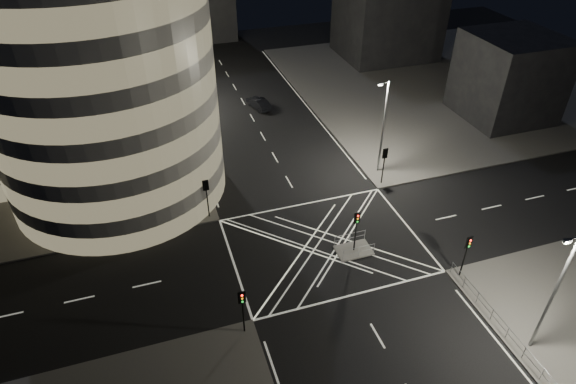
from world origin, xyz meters
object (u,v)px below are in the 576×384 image
object	(u,v)px
central_island	(354,250)
traffic_signal_fr	(384,159)
traffic_signal_fl	(206,192)
street_lamp_left_far	(166,70)
sedan	(258,103)
street_lamp_right_near	(554,291)
traffic_signal_nr	(467,249)
street_lamp_left_near	(187,139)
traffic_signal_nl	(242,304)
traffic_signal_island	(356,224)
street_lamp_right_far	(383,125)

from	to	relation	value
central_island	traffic_signal_fr	distance (m)	11.10
traffic_signal_fl	street_lamp_left_far	size ratio (longest dim) A/B	0.40
street_lamp_left_far	sedan	xyz separation A→B (m)	(10.94, -2.56, -4.84)
street_lamp_right_near	traffic_signal_nr	bearing A→B (deg)	95.04
traffic_signal_fl	traffic_signal_nr	size ratio (longest dim) A/B	1.00
traffic_signal_fl	street_lamp_left_near	xyz separation A→B (m)	(-0.64, 5.20, 2.63)
traffic_signal_fl	traffic_signal_nl	distance (m)	13.60
street_lamp_left_far	street_lamp_right_near	xyz separation A→B (m)	(18.87, -44.00, 0.00)
central_island	traffic_signal_nr	xyz separation A→B (m)	(6.80, -5.30, 2.84)
traffic_signal_nl	street_lamp_left_near	xyz separation A→B (m)	(-0.64, 18.80, 2.63)
street_lamp_left_near	street_lamp_left_far	bearing A→B (deg)	90.00
central_island	sedan	xyz separation A→B (m)	(-0.50, 28.94, 0.62)
traffic_signal_island	street_lamp_right_far	xyz separation A→B (m)	(7.44, 10.50, 2.63)
traffic_signal_island	traffic_signal_nr	bearing A→B (deg)	-37.93
street_lamp_left_near	sedan	world-z (taller)	street_lamp_left_near
central_island	traffic_signal_fr	world-z (taller)	traffic_signal_fr
sedan	traffic_signal_nr	bearing A→B (deg)	85.34
central_island	traffic_signal_island	bearing A→B (deg)	0.00
traffic_signal_island	street_lamp_left_far	distance (m)	33.61
central_island	traffic_signal_fr	size ratio (longest dim) A/B	0.75
traffic_signal_nl	street_lamp_right_near	bearing A→B (deg)	-21.55
traffic_signal_nr	street_lamp_right_far	size ratio (longest dim) A/B	0.40
street_lamp_left_near	street_lamp_right_near	size ratio (longest dim) A/B	1.00
traffic_signal_nr	traffic_signal_island	xyz separation A→B (m)	(-6.80, 5.30, 0.00)
central_island	street_lamp_left_far	size ratio (longest dim) A/B	0.30
traffic_signal_fl	traffic_signal_island	distance (m)	13.62
traffic_signal_island	street_lamp_right_far	world-z (taller)	street_lamp_right_far
traffic_signal_fr	traffic_signal_island	xyz separation A→B (m)	(-6.80, -8.30, 0.00)
central_island	street_lamp_left_near	xyz separation A→B (m)	(-11.44, 13.50, 5.47)
central_island	traffic_signal_fl	bearing A→B (deg)	142.46
street_lamp_right_far	traffic_signal_fl	bearing A→B (deg)	-173.12
street_lamp_left_far	street_lamp_right_near	world-z (taller)	same
central_island	street_lamp_right_near	size ratio (longest dim) A/B	0.30
traffic_signal_nr	street_lamp_left_near	distance (m)	26.32
traffic_signal_fr	street_lamp_right_near	bearing A→B (deg)	-88.25
traffic_signal_nl	traffic_signal_nr	distance (m)	17.60
traffic_signal_fl	traffic_signal_nl	size ratio (longest dim) A/B	1.00
traffic_signal_nl	street_lamp_left_near	world-z (taller)	street_lamp_left_near
central_island	street_lamp_right_near	distance (m)	15.54
traffic_signal_nl	street_lamp_left_near	distance (m)	18.99
street_lamp_right_near	sedan	size ratio (longest dim) A/B	2.36
sedan	street_lamp_right_near	bearing A→B (deg)	84.15
traffic_signal_island	traffic_signal_nl	bearing A→B (deg)	-153.86
street_lamp_right_far	sedan	world-z (taller)	street_lamp_right_far
street_lamp_right_far	central_island	bearing A→B (deg)	-125.30
traffic_signal_island	sedan	size ratio (longest dim) A/B	0.94
traffic_signal_fr	street_lamp_left_near	size ratio (longest dim) A/B	0.40
central_island	street_lamp_right_near	world-z (taller)	street_lamp_right_near
sedan	traffic_signal_nl	bearing A→B (deg)	56.57
street_lamp_right_near	street_lamp_left_far	bearing A→B (deg)	113.21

